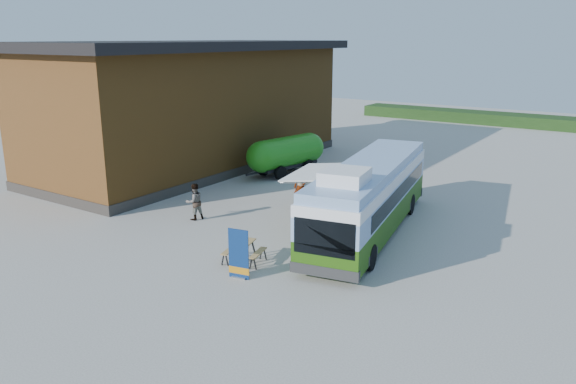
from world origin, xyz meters
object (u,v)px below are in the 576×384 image
Objects in this scene: person_a at (301,187)px; picnic_table at (244,248)px; bus at (370,195)px; slurry_tanker at (286,153)px; banner at (239,258)px; person_b at (194,202)px.

picnic_table is at bearing -104.82° from person_a.
picnic_table is at bearing -124.21° from bus.
picnic_table is at bearing -51.87° from slurry_tanker.
person_a is at bearing 91.96° from picnic_table.
bus is 7.26× the size of picnic_table.
person_a is (-2.84, 8.25, 0.18)m from banner.
person_a is 5.17m from person_b.
banner is 1.10× the size of picnic_table.
banner is 1.06× the size of person_b.
picnic_table is at bearing 110.07° from banner.
person_b is 9.34m from slurry_tanker.
bus is at bearing 65.30° from banner.
person_b reaches higher than picnic_table.
bus is 6.67m from banner.
bus is at bearing -27.38° from slurry_tanker.
person_b is (-4.81, 2.65, 0.26)m from picnic_table.
banner is at bearing -102.72° from person_a.
picnic_table is (-0.69, 1.16, -0.15)m from banner.
banner is 8.73m from person_a.
bus is at bearing 51.47° from picnic_table.
slurry_tanker reaches higher than person_a.
slurry_tanker reaches higher than picnic_table.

